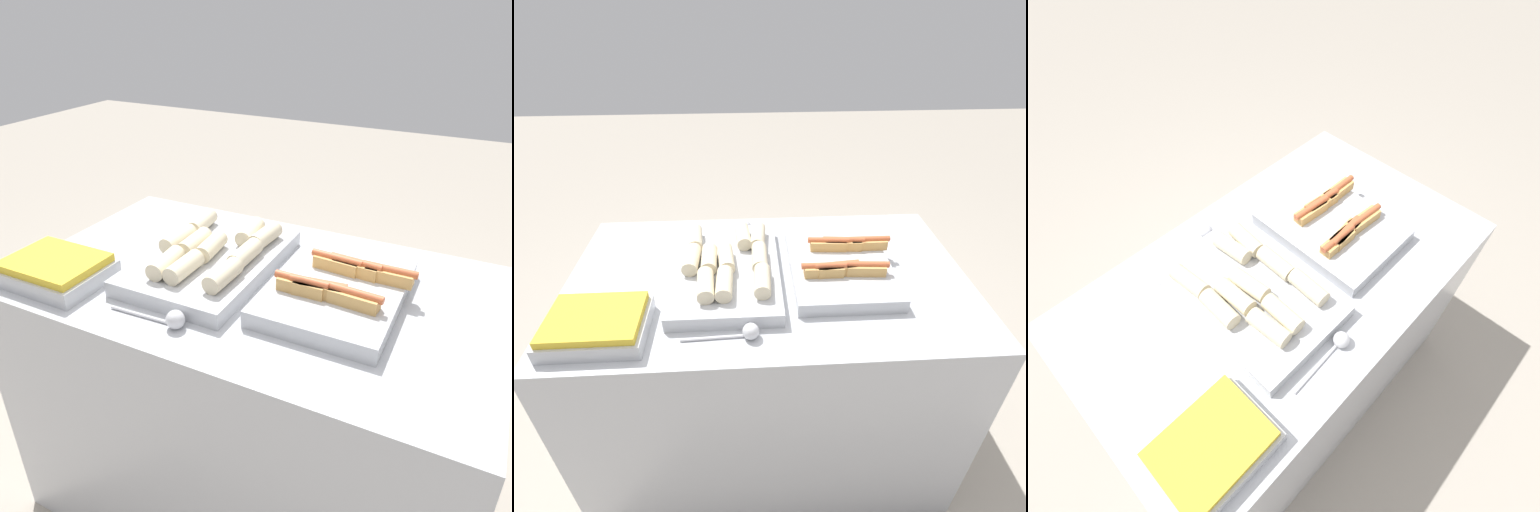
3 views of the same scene
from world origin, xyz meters
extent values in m
plane|color=#ADA393|center=(0.00, 0.00, 0.00)|extent=(12.00, 12.00, 0.00)
cube|color=#B7BABF|center=(0.00, 0.00, 0.47)|extent=(1.42, 0.85, 0.93)
cube|color=#B7BABF|center=(0.26, 0.00, 0.96)|extent=(0.35, 0.47, 0.05)
cube|color=tan|center=(0.29, 0.08, 1.00)|extent=(0.14, 0.06, 0.04)
cylinder|color=#CC6038|center=(0.29, 0.08, 1.02)|extent=(0.15, 0.04, 0.02)
cube|color=tan|center=(0.18, -0.08, 1.00)|extent=(0.13, 0.05, 0.04)
cylinder|color=#CC6038|center=(0.18, -0.08, 1.02)|extent=(0.15, 0.02, 0.02)
cube|color=tan|center=(0.23, -0.08, 1.00)|extent=(0.14, 0.06, 0.04)
cylinder|color=#CC6038|center=(0.23, -0.08, 1.02)|extent=(0.15, 0.04, 0.02)
cube|color=tan|center=(0.23, 0.08, 1.00)|extent=(0.13, 0.05, 0.04)
cylinder|color=#CC6038|center=(0.23, 0.08, 1.02)|extent=(0.15, 0.03, 0.02)
cube|color=tan|center=(0.38, 0.08, 1.00)|extent=(0.13, 0.05, 0.04)
cylinder|color=#CC6038|center=(0.38, 0.08, 1.02)|extent=(0.15, 0.02, 0.02)
cube|color=tan|center=(0.33, -0.08, 1.00)|extent=(0.13, 0.05, 0.04)
cylinder|color=#CC6038|center=(0.33, -0.08, 1.02)|extent=(0.15, 0.03, 0.02)
cube|color=#B7BABF|center=(-0.15, 0.00, 0.96)|extent=(0.37, 0.55, 0.05)
cylinder|color=beige|center=(-0.15, -0.15, 1.01)|extent=(0.05, 0.13, 0.05)
cylinder|color=beige|center=(-0.03, 0.14, 1.01)|extent=(0.06, 0.14, 0.05)
cylinder|color=beige|center=(-0.03, -0.14, 1.01)|extent=(0.06, 0.13, 0.05)
cylinder|color=beige|center=(-0.27, 0.14, 1.01)|extent=(0.07, 0.14, 0.05)
cylinder|color=beige|center=(-0.21, -0.15, 1.01)|extent=(0.06, 0.14, 0.05)
cylinder|color=beige|center=(-0.20, 0.00, 1.01)|extent=(0.06, 0.13, 0.05)
cylinder|color=beige|center=(-0.03, 0.00, 1.01)|extent=(0.05, 0.13, 0.05)
cylinder|color=beige|center=(-0.15, 0.00, 1.01)|extent=(0.07, 0.14, 0.05)
cylinder|color=beige|center=(-0.09, 0.15, 1.01)|extent=(0.07, 0.14, 0.05)
cylinder|color=beige|center=(-0.26, 0.00, 1.01)|extent=(0.06, 0.13, 0.05)
cube|color=#B7BABF|center=(-0.52, -0.27, 0.96)|extent=(0.29, 0.23, 0.05)
cube|color=gold|center=(-0.52, -0.27, 1.00)|extent=(0.27, 0.21, 0.02)
cylinder|color=silver|center=(-0.17, -0.31, 0.94)|extent=(0.21, 0.02, 0.01)
sphere|color=silver|center=(-0.07, -0.31, 0.96)|extent=(0.05, 0.05, 0.05)
cylinder|color=silver|center=(-0.17, 0.31, 0.94)|extent=(0.19, 0.02, 0.01)
sphere|color=silver|center=(-0.08, 0.31, 0.96)|extent=(0.05, 0.05, 0.05)
camera|label=1|loc=(0.58, -1.16, 1.69)|focal=35.00mm
camera|label=2|loc=(-0.06, -1.16, 1.79)|focal=28.00mm
camera|label=3|loc=(-0.56, -0.56, 2.04)|focal=28.00mm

